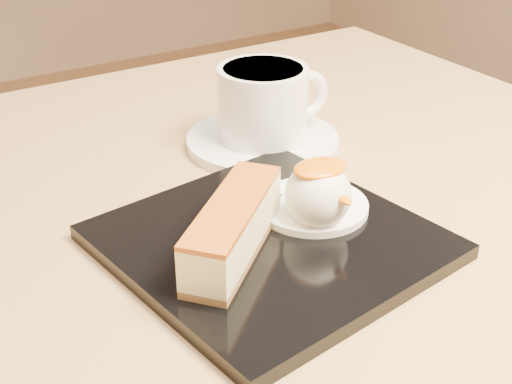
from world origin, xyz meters
TOP-DOWN VIEW (x-y plane):
  - table at (0.00, 0.00)m, footprint 0.80×0.80m
  - dessert_plate at (-0.04, -0.04)m, footprint 0.25×0.25m
  - cheesecake at (-0.08, -0.05)m, footprint 0.12×0.11m
  - cream_smear at (0.01, -0.03)m, footprint 0.09×0.09m
  - ice_cream_scoop at (-0.00, -0.05)m, footprint 0.05×0.05m
  - mango_sauce at (-0.00, -0.04)m, footprint 0.04×0.03m
  - mint_sprig at (-0.02, -0.00)m, footprint 0.03×0.02m
  - saucer at (0.05, 0.12)m, footprint 0.15×0.15m
  - coffee_cup at (0.05, 0.12)m, footprint 0.12×0.09m

SIDE VIEW (x-z plane):
  - table at x=0.00m, z-range 0.20..0.92m
  - saucer at x=0.05m, z-range 0.72..0.73m
  - dessert_plate at x=-0.04m, z-range 0.72..0.73m
  - cream_smear at x=0.01m, z-range 0.73..0.74m
  - mint_sprig at x=-0.02m, z-range 0.74..0.74m
  - cheesecake at x=-0.08m, z-range 0.73..0.77m
  - ice_cream_scoop at x=0.00m, z-range 0.73..0.78m
  - coffee_cup at x=0.05m, z-range 0.73..0.80m
  - mango_sauce at x=0.00m, z-range 0.77..0.78m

